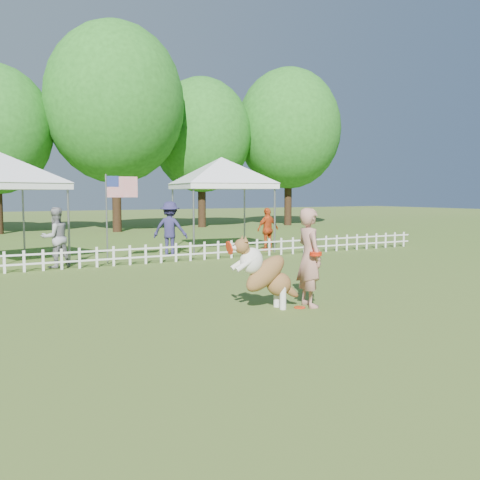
{
  "coord_description": "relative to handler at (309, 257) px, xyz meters",
  "views": [
    {
      "loc": [
        -5.72,
        -8.63,
        2.17
      ],
      "look_at": [
        0.26,
        2.0,
        1.1
      ],
      "focal_mm": 40.0,
      "sensor_mm": 36.0,
      "label": 1
    }
  ],
  "objects": [
    {
      "name": "dog",
      "position": [
        -0.87,
        0.16,
        -0.26
      ],
      "size": [
        1.36,
        0.56,
        1.37
      ],
      "primitive_type": null,
      "rotation": [
        0.0,
        0.0,
        -0.09
      ],
      "color": "brown",
      "rests_on": "ground"
    },
    {
      "name": "frisbee_on_turf",
      "position": [
        -0.24,
        -0.03,
        -0.94
      ],
      "size": [
        0.28,
        0.28,
        0.02
      ],
      "primitive_type": "cylinder",
      "rotation": [
        0.0,
        0.0,
        0.35
      ],
      "color": "red",
      "rests_on": "ground"
    },
    {
      "name": "tree_far_right",
      "position": [
        14.6,
        21.95,
        4.75
      ],
      "size": [
        7.0,
        7.0,
        11.4
      ],
      "primitive_type": null,
      "color": "#24661D",
      "rests_on": "ground"
    },
    {
      "name": "canopy_tent_right",
      "position": [
        3.31,
        10.02,
        0.78
      ],
      "size": [
        3.82,
        3.82,
        3.46
      ],
      "primitive_type": null,
      "rotation": [
        0.0,
        0.0,
        -0.15
      ],
      "color": "white",
      "rests_on": "ground"
    },
    {
      "name": "picket_fence",
      "position": [
        -0.4,
        7.45,
        -0.65
      ],
      "size": [
        22.0,
        0.08,
        0.6
      ],
      "primitive_type": null,
      "color": "white",
      "rests_on": "ground"
    },
    {
      "name": "spectator_b",
      "position": [
        0.85,
        9.17,
        -0.0
      ],
      "size": [
        1.39,
        1.31,
        1.89
      ],
      "primitive_type": "imported",
      "rotation": [
        0.0,
        0.0,
        2.45
      ],
      "color": "#292652",
      "rests_on": "ground"
    },
    {
      "name": "ground",
      "position": [
        -0.4,
        0.45,
        -0.95
      ],
      "size": [
        120.0,
        120.0,
        0.0
      ],
      "primitive_type": "plane",
      "color": "#3D631F",
      "rests_on": "ground"
    },
    {
      "name": "spectator_a",
      "position": [
        -3.21,
        7.99,
        -0.06
      ],
      "size": [
        1.01,
        0.88,
        1.76
      ],
      "primitive_type": "imported",
      "rotation": [
        0.0,
        0.0,
        3.42
      ],
      "color": "gray",
      "rests_on": "ground"
    },
    {
      "name": "handler",
      "position": [
        0.0,
        0.0,
        0.0
      ],
      "size": [
        0.56,
        0.75,
        1.89
      ],
      "primitive_type": "imported",
      "rotation": [
        0.0,
        0.0,
        1.41
      ],
      "color": "#AD7767",
      "rests_on": "ground"
    },
    {
      "name": "spectator_c",
      "position": [
        4.64,
        8.8,
        -0.13
      ],
      "size": [
        0.99,
        0.5,
        1.63
      ],
      "primitive_type": "imported",
      "rotation": [
        0.0,
        0.0,
        3.25
      ],
      "color": "#C94517",
      "rests_on": "ground"
    },
    {
      "name": "flag_pole",
      "position": [
        -1.69,
        7.98,
        0.43
      ],
      "size": [
        1.06,
        0.12,
        2.75
      ],
      "primitive_type": null,
      "rotation": [
        0.0,
        0.0,
        0.01
      ],
      "color": "gray",
      "rests_on": "ground"
    },
    {
      "name": "tree_right",
      "position": [
        8.6,
        22.95,
        4.25
      ],
      "size": [
        6.2,
        6.2,
        10.4
      ],
      "primitive_type": null,
      "color": "#24661D",
      "rests_on": "ground"
    },
    {
      "name": "tree_center_right",
      "position": [
        2.6,
        21.45,
        5.35
      ],
      "size": [
        7.6,
        7.6,
        12.6
      ],
      "primitive_type": null,
      "color": "#24661D",
      "rests_on": "ground"
    }
  ]
}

